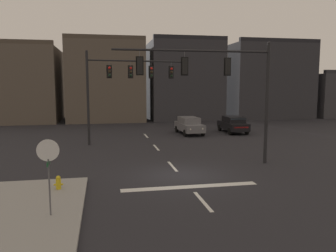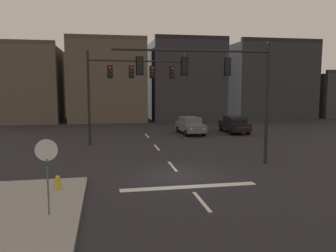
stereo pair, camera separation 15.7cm
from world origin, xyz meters
name	(u,v)px [view 2 (the right image)]	position (x,y,z in m)	size (l,w,h in m)	color
ground_plane	(180,175)	(0.00, 0.00, 0.00)	(400.00, 400.00, 0.00)	#232328
sidewalk_near_corner	(11,212)	(-7.20, -4.00, 0.07)	(5.00, 8.00, 0.15)	gray
stop_bar_paint	(189,187)	(0.00, -2.00, 0.00)	(6.40, 0.50, 0.01)	silver
lane_centreline	(172,166)	(0.00, 2.00, 0.00)	(0.16, 26.40, 0.01)	silver
signal_mast_near_side	(220,79)	(2.72, 1.82, 5.02)	(9.09, 0.44, 7.17)	black
signal_mast_far_side	(122,80)	(-2.36, 10.38, 5.09)	(7.80, 0.84, 7.32)	black
stop_sign	(47,159)	(-5.76, -4.72, 2.14)	(0.76, 0.64, 2.83)	#56565B
car_lot_nearside	(234,124)	(8.69, 14.44, 0.86)	(1.99, 4.49, 1.61)	black
car_lot_middle	(190,125)	(4.23, 14.42, 0.86)	(2.09, 4.53, 1.61)	slate
fire_hydrant	(58,185)	(-5.86, -1.69, 0.33)	(0.40, 0.30, 0.75)	gold
building_row	(184,85)	(7.27, 29.77, 4.70)	(53.94, 13.75, 10.82)	brown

